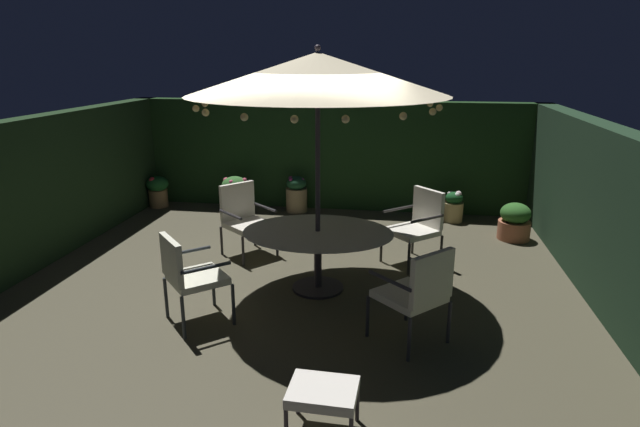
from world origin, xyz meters
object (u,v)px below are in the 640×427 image
object	(u,v)px
patio_umbrella	(318,74)
patio_chair_northeast	(418,222)
patio_dining_table	(318,241)
potted_plant_right_near	(235,193)
patio_chair_north	(418,290)
patio_chair_southeast	(188,272)
potted_plant_back_left	(297,194)
patio_chair_east	(244,216)
potted_plant_left_far	(453,206)
ottoman_footrest	(323,394)
potted_plant_right_far	(515,222)
potted_plant_back_center	(158,190)

from	to	relation	value
patio_umbrella	patio_chair_northeast	size ratio (longest dim) A/B	2.87
patio_dining_table	potted_plant_right_near	distance (m)	3.53
patio_chair_north	patio_chair_southeast	world-z (taller)	patio_chair_north
patio_chair_northeast	potted_plant_right_near	distance (m)	3.65
potted_plant_right_near	potted_plant_back_left	xyz separation A→B (m)	(1.05, 0.24, -0.04)
patio_chair_east	potted_plant_left_far	size ratio (longest dim) A/B	1.85
patio_chair_north	potted_plant_back_left	xyz separation A→B (m)	(-2.03, 4.26, -0.24)
patio_chair_north	patio_chair_northeast	world-z (taller)	patio_chair_northeast
patio_chair_southeast	potted_plant_back_left	bearing A→B (deg)	86.50
patio_chair_northeast	ottoman_footrest	distance (m)	3.61
potted_plant_back_left	patio_chair_east	bearing A→B (deg)	-97.89
ottoman_footrest	potted_plant_right_far	distance (m)	5.20
patio_chair_east	potted_plant_right_near	xyz separation A→B (m)	(-0.75, 1.92, -0.19)
patio_umbrella	ottoman_footrest	bearing A→B (deg)	-79.89
potted_plant_left_far	potted_plant_right_far	xyz separation A→B (m)	(0.84, -0.77, 0.01)
patio_chair_north	patio_chair_east	distance (m)	3.14
potted_plant_back_center	potted_plant_back_left	world-z (taller)	potted_plant_back_left
patio_chair_north	potted_plant_right_near	bearing A→B (deg)	127.42
patio_chair_northeast	patio_chair_east	bearing A→B (deg)	-179.19
potted_plant_right_near	potted_plant_back_left	distance (m)	1.08
potted_plant_back_left	patio_dining_table	bearing A→B (deg)	-74.15
patio_chair_northeast	potted_plant_back_left	world-z (taller)	patio_chair_northeast
patio_umbrella	patio_chair_northeast	bearing A→B (deg)	41.84
patio_chair_southeast	potted_plant_right_far	xyz separation A→B (m)	(3.80, 3.28, -0.30)
ottoman_footrest	patio_chair_northeast	bearing A→B (deg)	78.32
patio_chair_east	ottoman_footrest	bearing A→B (deg)	-64.83
patio_chair_southeast	potted_plant_right_far	distance (m)	5.02
potted_plant_left_far	potted_plant_right_far	distance (m)	1.14
patio_chair_north	potted_plant_left_far	xyz separation A→B (m)	(0.67, 4.10, -0.30)
patio_dining_table	patio_chair_east	world-z (taller)	patio_chair_east
potted_plant_right_far	patio_chair_east	bearing A→B (deg)	-162.39
potted_plant_right_far	potted_plant_back_left	bearing A→B (deg)	165.13
ottoman_footrest	potted_plant_right_near	world-z (taller)	potted_plant_right_near
patio_dining_table	patio_chair_east	distance (m)	1.57
patio_chair_northeast	potted_plant_right_near	bearing A→B (deg)	148.91
potted_plant_back_center	potted_plant_right_near	world-z (taller)	potted_plant_right_near
potted_plant_right_near	potted_plant_left_far	bearing A→B (deg)	1.09
patio_chair_southeast	ottoman_footrest	distance (m)	2.16
patio_chair_north	potted_plant_back_left	bearing A→B (deg)	115.41
potted_plant_back_center	patio_chair_east	bearing A→B (deg)	-42.18
patio_chair_north	potted_plant_back_left	distance (m)	4.73
patio_umbrella	patio_chair_east	xyz separation A→B (m)	(-1.20, 1.01, -1.93)
potted_plant_back_center	potted_plant_right_far	distance (m)	6.16
patio_chair_north	ottoman_footrest	size ratio (longest dim) A/B	1.94
potted_plant_right_far	potted_plant_back_left	xyz separation A→B (m)	(-3.54, 0.94, 0.05)
patio_umbrella	patio_chair_northeast	xyz separation A→B (m)	(1.17, 1.05, -1.92)
patio_chair_north	patio_chair_east	size ratio (longest dim) A/B	1.00
patio_dining_table	potted_plant_back_center	bearing A→B (deg)	138.49
patio_umbrella	patio_chair_northeast	world-z (taller)	patio_umbrella
patio_chair_north	patio_umbrella	bearing A→B (deg)	135.86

